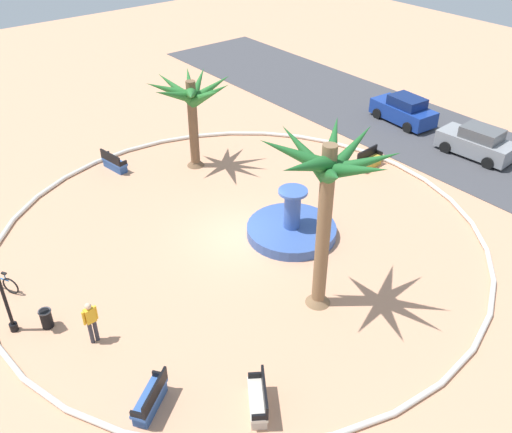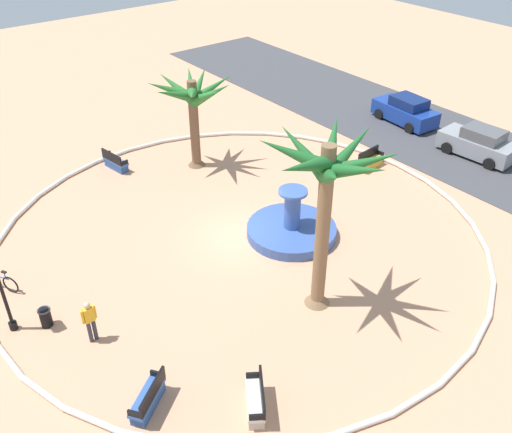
{
  "view_description": "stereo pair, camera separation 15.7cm",
  "coord_description": "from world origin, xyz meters",
  "px_view_note": "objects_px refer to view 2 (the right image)",
  "views": [
    {
      "loc": [
        15.76,
        -11.74,
        13.96
      ],
      "look_at": [
        0.38,
        0.53,
        1.0
      ],
      "focal_mm": 39.35,
      "sensor_mm": 36.0,
      "label": 1
    },
    {
      "loc": [
        15.85,
        -11.62,
        13.96
      ],
      "look_at": [
        0.38,
        0.53,
        1.0
      ],
      "focal_mm": 39.35,
      "sensor_mm": 36.0,
      "label": 2
    }
  ],
  "objects_px": {
    "palm_tree_near_fountain": "(327,183)",
    "person_cyclist_helmet": "(90,319)",
    "palm_tree_by_curb": "(193,99)",
    "bicycle_red_frame": "(0,281)",
    "bench_north": "(370,162)",
    "parked_car_second": "(479,143)",
    "trash_bin": "(46,317)",
    "bench_east": "(148,400)",
    "bench_southeast": "(256,401)",
    "bench_west": "(115,163)",
    "fountain": "(292,229)",
    "parked_car_leftmost": "(406,111)"
  },
  "relations": [
    {
      "from": "person_cyclist_helmet",
      "to": "parked_car_leftmost",
      "type": "relative_size",
      "value": 0.41
    },
    {
      "from": "fountain",
      "to": "bench_east",
      "type": "bearing_deg",
      "value": -65.98
    },
    {
      "from": "bench_east",
      "to": "trash_bin",
      "type": "bearing_deg",
      "value": -168.13
    },
    {
      "from": "palm_tree_near_fountain",
      "to": "bench_north",
      "type": "height_order",
      "value": "palm_tree_near_fountain"
    },
    {
      "from": "fountain",
      "to": "bench_north",
      "type": "xyz_separation_m",
      "value": [
        -2.06,
        7.23,
        0.03
      ]
    },
    {
      "from": "palm_tree_by_curb",
      "to": "bicycle_red_frame",
      "type": "xyz_separation_m",
      "value": [
        3.77,
        -11.24,
        -3.28
      ]
    },
    {
      "from": "bench_southeast",
      "to": "fountain",
      "type": "bearing_deg",
      "value": 132.21
    },
    {
      "from": "palm_tree_near_fountain",
      "to": "bench_southeast",
      "type": "xyz_separation_m",
      "value": [
        2.26,
        -4.64,
        -4.74
      ]
    },
    {
      "from": "bench_east",
      "to": "bench_north",
      "type": "xyz_separation_m",
      "value": [
        -6.16,
        16.42,
        0.0
      ]
    },
    {
      "from": "fountain",
      "to": "person_cyclist_helmet",
      "type": "bearing_deg",
      "value": -86.84
    },
    {
      "from": "bench_southeast",
      "to": "trash_bin",
      "type": "relative_size",
      "value": 2.2
    },
    {
      "from": "parked_car_second",
      "to": "palm_tree_by_curb",
      "type": "bearing_deg",
      "value": -124.36
    },
    {
      "from": "parked_car_leftmost",
      "to": "palm_tree_by_curb",
      "type": "bearing_deg",
      "value": -103.94
    },
    {
      "from": "palm_tree_by_curb",
      "to": "parked_car_leftmost",
      "type": "relative_size",
      "value": 1.18
    },
    {
      "from": "bench_west",
      "to": "palm_tree_near_fountain",
      "type": "bearing_deg",
      "value": 4.65
    },
    {
      "from": "palm_tree_by_curb",
      "to": "person_cyclist_helmet",
      "type": "bearing_deg",
      "value": -48.94
    },
    {
      "from": "bench_north",
      "to": "parked_car_second",
      "type": "xyz_separation_m",
      "value": [
        2.67,
        5.48,
        0.43
      ]
    },
    {
      "from": "palm_tree_by_curb",
      "to": "parked_car_leftmost",
      "type": "xyz_separation_m",
      "value": [
        3.19,
        12.85,
        -2.89
      ]
    },
    {
      "from": "bench_north",
      "to": "parked_car_leftmost",
      "type": "height_order",
      "value": "parked_car_leftmost"
    },
    {
      "from": "parked_car_leftmost",
      "to": "parked_car_second",
      "type": "xyz_separation_m",
      "value": [
        5.29,
        -0.45,
        0.0
      ]
    },
    {
      "from": "parked_car_second",
      "to": "person_cyclist_helmet",
      "type": "bearing_deg",
      "value": -90.23
    },
    {
      "from": "bench_east",
      "to": "bench_west",
      "type": "height_order",
      "value": "same"
    },
    {
      "from": "bench_southeast",
      "to": "bench_north",
      "type": "bearing_deg",
      "value": 120.34
    },
    {
      "from": "palm_tree_near_fountain",
      "to": "bench_southeast",
      "type": "relative_size",
      "value": 4.15
    },
    {
      "from": "bench_east",
      "to": "trash_bin",
      "type": "relative_size",
      "value": 2.18
    },
    {
      "from": "palm_tree_near_fountain",
      "to": "trash_bin",
      "type": "distance_m",
      "value": 10.7
    },
    {
      "from": "palm_tree_by_curb",
      "to": "bench_west",
      "type": "height_order",
      "value": "palm_tree_by_curb"
    },
    {
      "from": "bench_north",
      "to": "parked_car_second",
      "type": "height_order",
      "value": "parked_car_second"
    },
    {
      "from": "bench_southeast",
      "to": "trash_bin",
      "type": "height_order",
      "value": "bench_southeast"
    },
    {
      "from": "palm_tree_by_curb",
      "to": "bench_north",
      "type": "height_order",
      "value": "palm_tree_by_curb"
    },
    {
      "from": "fountain",
      "to": "palm_tree_near_fountain",
      "type": "bearing_deg",
      "value": -28.55
    },
    {
      "from": "fountain",
      "to": "bench_north",
      "type": "relative_size",
      "value": 2.35
    },
    {
      "from": "palm_tree_near_fountain",
      "to": "person_cyclist_helmet",
      "type": "distance_m",
      "value": 8.97
    },
    {
      "from": "palm_tree_by_curb",
      "to": "bench_southeast",
      "type": "relative_size",
      "value": 3.02
    },
    {
      "from": "fountain",
      "to": "parked_car_leftmost",
      "type": "distance_m",
      "value": 13.97
    },
    {
      "from": "bench_southeast",
      "to": "person_cyclist_helmet",
      "type": "relative_size",
      "value": 0.96
    },
    {
      "from": "palm_tree_by_curb",
      "to": "palm_tree_near_fountain",
      "type": "bearing_deg",
      "value": -11.56
    },
    {
      "from": "bench_north",
      "to": "bicycle_red_frame",
      "type": "bearing_deg",
      "value": -96.41
    },
    {
      "from": "bicycle_red_frame",
      "to": "fountain",
      "type": "bearing_deg",
      "value": 69.42
    },
    {
      "from": "trash_bin",
      "to": "person_cyclist_helmet",
      "type": "relative_size",
      "value": 0.43
    },
    {
      "from": "palm_tree_by_curb",
      "to": "bench_west",
      "type": "relative_size",
      "value": 2.92
    },
    {
      "from": "trash_bin",
      "to": "parked_car_second",
      "type": "bearing_deg",
      "value": 85.61
    },
    {
      "from": "person_cyclist_helmet",
      "to": "parked_car_second",
      "type": "distance_m",
      "value": 22.03
    },
    {
      "from": "trash_bin",
      "to": "palm_tree_near_fountain",
      "type": "bearing_deg",
      "value": 58.64
    },
    {
      "from": "bench_north",
      "to": "trash_bin",
      "type": "height_order",
      "value": "bench_north"
    },
    {
      "from": "bench_north",
      "to": "bench_east",
      "type": "bearing_deg",
      "value": -69.43
    },
    {
      "from": "palm_tree_near_fountain",
      "to": "trash_bin",
      "type": "xyz_separation_m",
      "value": [
        -5.0,
        -8.21,
        -4.7
      ]
    },
    {
      "from": "palm_tree_near_fountain",
      "to": "bench_west",
      "type": "xyz_separation_m",
      "value": [
        -13.97,
        -1.14,
        -4.74
      ]
    },
    {
      "from": "bicycle_red_frame",
      "to": "bench_north",
      "type": "bearing_deg",
      "value": 83.59
    },
    {
      "from": "bench_southeast",
      "to": "parked_car_second",
      "type": "relative_size",
      "value": 0.39
    }
  ]
}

